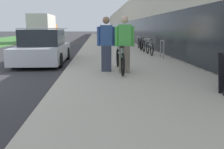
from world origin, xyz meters
The scene contains 12 objects.
sidewalk_slab centered at (5.50, 21.00, 0.07)m, with size 4.77×70.00×0.13m.
storefront_facade centered at (12.91, 29.00, 2.32)m, with size 10.01×70.00×4.65m.
lawn_strip centered at (-7.49, 25.00, 0.01)m, with size 7.95×70.00×0.03m.
tandem_bicycle centered at (5.01, 1.78, 0.51)m, with size 0.52×2.51×0.88m.
person_rider centered at (5.12, 1.46, 1.04)m, with size 0.61×0.24×1.80m.
person_bystander centered at (4.55, 1.77, 1.03)m, with size 0.61×0.24×1.79m.
bike_rack_hoop centered at (7.39, 5.41, 0.65)m, with size 0.05×0.60×0.84m.
cruiser_bike_nearest centered at (7.09, 6.85, 0.49)m, with size 0.52×1.75×0.85m.
cruiser_bike_middle centered at (7.07, 8.91, 0.51)m, with size 0.52×1.68×0.89m.
cruiser_bike_farthest centered at (7.27, 10.90, 0.52)m, with size 0.52×1.80×0.93m.
parked_sedan_curbside centered at (1.87, 4.79, 0.67)m, with size 2.01×4.41×1.56m.
moving_truck centered at (-1.62, 21.90, 1.49)m, with size 2.20×6.53×2.96m.
Camera 1 is at (4.24, -6.47, 1.56)m, focal length 40.00 mm.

